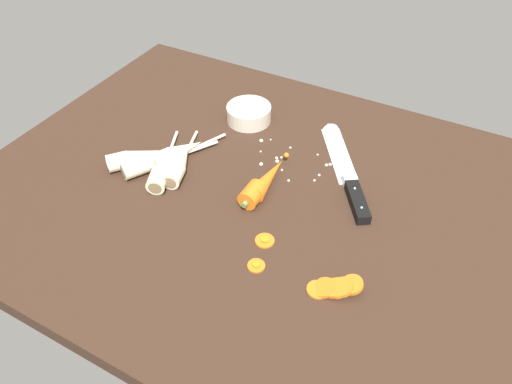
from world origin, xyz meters
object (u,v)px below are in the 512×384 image
at_px(parsnip_outer, 137,157).
at_px(prep_bowl, 249,113).
at_px(chefs_knife, 343,165).
at_px(carrot_slice_stack, 334,287).
at_px(parsnip_mid_right, 178,152).
at_px(parsnip_mid_left, 163,167).
at_px(parsnip_back, 179,164).
at_px(carrot_slice_stray_near, 256,265).
at_px(carrot_slice_stray_mid, 265,240).
at_px(whole_carrot, 264,183).
at_px(parsnip_front, 155,161).

height_order(parsnip_outer, prep_bowl, same).
bearing_deg(chefs_knife, carrot_slice_stack, -72.00).
bearing_deg(parsnip_mid_right, parsnip_mid_left, -89.92).
xyz_separation_m(parsnip_mid_right, parsnip_back, (0.03, -0.03, -0.00)).
height_order(parsnip_mid_left, prep_bowl, same).
height_order(carrot_slice_stray_near, carrot_slice_stray_mid, same).
distance_m(parsnip_outer, carrot_slice_stray_near, 0.39).
bearing_deg(carrot_slice_stray_mid, parsnip_mid_right, 156.19).
height_order(whole_carrot, carrot_slice_stray_mid, whole_carrot).
bearing_deg(prep_bowl, whole_carrot, -53.95).
bearing_deg(parsnip_mid_left, parsnip_mid_right, 90.08).
distance_m(parsnip_mid_left, parsnip_outer, 0.07).
distance_m(chefs_knife, parsnip_mid_right, 0.37).
bearing_deg(carrot_slice_stack, whole_carrot, 142.86).
relative_size(chefs_knife, parsnip_front, 1.48).
xyz_separation_m(parsnip_outer, prep_bowl, (0.14, 0.27, 0.00)).
bearing_deg(whole_carrot, parsnip_outer, -168.67).
relative_size(parsnip_front, parsnip_mid_right, 1.14).
height_order(carrot_slice_stray_near, prep_bowl, prep_bowl).
relative_size(parsnip_outer, carrot_slice_stray_near, 5.18).
distance_m(parsnip_back, parsnip_outer, 0.10).
relative_size(parsnip_outer, prep_bowl, 1.54).
bearing_deg(whole_carrot, parsnip_mid_right, -179.96).
bearing_deg(parsnip_mid_right, parsnip_outer, -140.56).
relative_size(chefs_knife, prep_bowl, 2.80).
relative_size(parsnip_mid_left, prep_bowl, 1.83).
distance_m(chefs_knife, carrot_slice_stray_near, 0.34).
xyz_separation_m(chefs_knife, carrot_slice_stray_mid, (-0.05, -0.28, -0.00)).
bearing_deg(parsnip_back, parsnip_mid_left, -133.72).
bearing_deg(prep_bowl, carrot_slice_stray_mid, -56.85).
bearing_deg(parsnip_outer, whole_carrot, 11.33).
height_order(parsnip_mid_right, carrot_slice_stack, parsnip_mid_right).
relative_size(parsnip_front, carrot_slice_stray_near, 6.38).
relative_size(parsnip_back, prep_bowl, 1.77).
distance_m(parsnip_outer, carrot_slice_stray_mid, 0.36).
distance_m(chefs_knife, carrot_slice_stray_mid, 0.28).
relative_size(chefs_knife, parsnip_outer, 1.82).
distance_m(parsnip_front, parsnip_outer, 0.04).
distance_m(carrot_slice_stray_near, carrot_slice_stray_mid, 0.06).
relative_size(parsnip_outer, carrot_slice_stack, 1.86).
height_order(chefs_knife, prep_bowl, prep_bowl).
bearing_deg(parsnip_back, chefs_knife, 30.27).
height_order(parsnip_front, carrot_slice_stray_near, parsnip_front).
height_order(whole_carrot, parsnip_outer, whole_carrot).
distance_m(parsnip_mid_left, parsnip_back, 0.04).
xyz_separation_m(carrot_slice_stack, carrot_slice_stray_near, (-0.14, -0.02, -0.01)).
relative_size(chefs_knife, carrot_slice_stray_near, 9.44).
bearing_deg(parsnip_outer, carrot_slice_stray_mid, -10.86).
distance_m(chefs_knife, parsnip_back, 0.36).
relative_size(parsnip_mid_left, carrot_slice_stack, 2.22).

